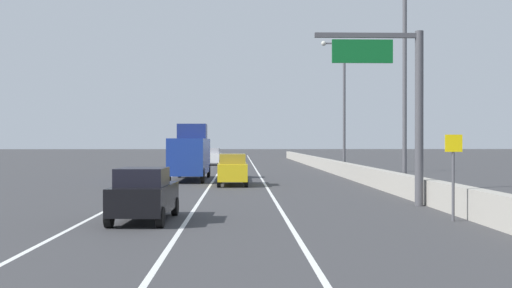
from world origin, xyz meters
The scene contains 13 objects.
ground_plane centered at (0.00, 64.00, 0.00)m, with size 320.00×320.00×0.00m, color #38383A.
lane_stripe_left centered at (-5.50, 55.00, 0.00)m, with size 0.16×130.00×0.00m, color silver.
lane_stripe_center centered at (-2.00, 55.00, 0.00)m, with size 0.16×130.00×0.00m, color silver.
lane_stripe_right centered at (1.50, 55.00, 0.00)m, with size 0.16×130.00×0.00m, color silver.
jersey_barrier_right centered at (8.14, 40.00, 0.55)m, with size 0.60×120.00×1.10m, color #9E998E.
overhead_sign_gantry centered at (6.80, 23.10, 4.73)m, with size 4.68×0.36×7.50m.
speed_advisory_sign centered at (7.24, 18.10, 1.76)m, with size 0.60×0.11×3.00m.
lamp_post_right_second centered at (8.87, 31.09, 6.53)m, with size 2.14×0.44×11.53m.
lamp_post_right_third centered at (8.76, 50.06, 6.53)m, with size 2.14×0.44×11.53m.
car_yellow_0 centered at (-0.59, 35.60, 0.99)m, with size 1.92×4.50×1.99m.
car_black_1 centered at (-3.46, 18.32, 0.93)m, with size 2.00×4.27×1.86m.
car_white_2 centered at (-3.22, 68.90, 0.99)m, with size 1.95×4.56×2.00m.
box_truck centered at (-3.66, 40.94, 1.85)m, with size 2.52×8.26×4.07m.
Camera 1 is at (-0.18, -2.79, 2.75)m, focal length 42.81 mm.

